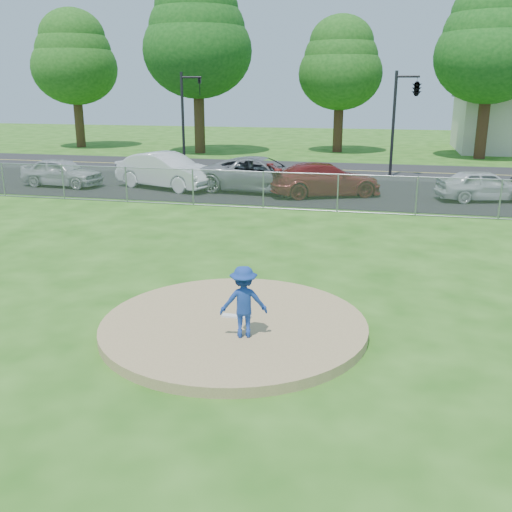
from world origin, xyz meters
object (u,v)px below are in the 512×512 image
at_px(tree_right, 492,41).
at_px(traffic_signal_center, 414,90).
at_px(traffic_cone, 187,181).
at_px(tree_left, 197,36).
at_px(traffic_signal_left, 186,112).
at_px(parked_car_gray, 261,175).
at_px(parked_car_darkred, 325,179).
at_px(tree_far_left, 74,57).
at_px(parked_car_silver, 62,172).
at_px(pitcher, 244,302).
at_px(parked_car_pearl, 483,185).
at_px(parked_car_white, 166,171).
at_px(tree_center, 341,63).

bearing_deg(tree_right, traffic_signal_center, -116.71).
height_order(tree_right, traffic_cone, tree_right).
relative_size(tree_left, traffic_signal_center, 2.24).
height_order(tree_right, traffic_signal_left, tree_right).
bearing_deg(parked_car_gray, parked_car_darkred, -90.20).
bearing_deg(tree_far_left, parked_car_silver, -63.16).
height_order(pitcher, parked_car_pearl, pitcher).
xyz_separation_m(traffic_signal_left, parked_car_pearl, (15.71, -6.24, -2.68)).
height_order(traffic_signal_center, parked_car_white, traffic_signal_center).
distance_m(tree_far_left, parked_car_darkred, 28.96).
bearing_deg(traffic_signal_center, parked_car_pearl, -64.47).
bearing_deg(traffic_signal_left, parked_car_gray, -46.81).
relative_size(tree_left, parked_car_gray, 2.15).
relative_size(traffic_cone, parked_car_gray, 0.12).
xyz_separation_m(traffic_signal_left, pitcher, (9.14, -22.65, -2.47)).
height_order(tree_left, traffic_signal_center, tree_left).
distance_m(tree_far_left, tree_left, 11.24).
height_order(traffic_signal_left, parked_car_pearl, traffic_signal_left).
distance_m(tree_right, traffic_signal_center, 11.60).
distance_m(tree_far_left, tree_center, 21.03).
bearing_deg(traffic_signal_center, tree_right, 63.29).
bearing_deg(tree_left, traffic_signal_left, -76.04).
xyz_separation_m(tree_left, tree_center, (10.00, 3.00, -1.77)).
xyz_separation_m(tree_left, traffic_signal_center, (14.97, -9.00, -3.63)).
height_order(tree_far_left, pitcher, tree_far_left).
bearing_deg(tree_right, parked_car_pearl, -97.19).
bearing_deg(parked_car_pearl, parked_car_darkred, 78.22).
bearing_deg(tree_right, parked_car_silver, -142.32).
xyz_separation_m(pitcher, parked_car_pearl, (6.58, 16.41, -0.21)).
xyz_separation_m(traffic_signal_left, traffic_signal_center, (12.73, -0.00, 1.25)).
relative_size(pitcher, traffic_cone, 1.94).
bearing_deg(parked_car_silver, traffic_signal_center, -62.54).
relative_size(parked_car_white, parked_car_gray, 0.89).
height_order(tree_far_left, tree_left, tree_left).
height_order(traffic_signal_left, parked_car_darkred, traffic_signal_left).
distance_m(tree_right, traffic_signal_left, 20.83).
height_order(tree_center, parked_car_pearl, tree_center).
bearing_deg(tree_far_left, pitcher, -56.38).
bearing_deg(parked_car_pearl, parked_car_gray, 75.15).
relative_size(traffic_cone, parked_car_silver, 0.18).
height_order(traffic_signal_center, parked_car_darkred, traffic_signal_center).
bearing_deg(parked_car_silver, tree_left, -1.75).
distance_m(tree_center, parked_car_silver, 23.11).
bearing_deg(pitcher, parked_car_silver, -67.13).
bearing_deg(parked_car_pearl, traffic_signal_left, 53.59).
bearing_deg(traffic_signal_center, parked_car_darkred, -120.27).
distance_m(traffic_signal_center, parked_car_white, 13.74).
bearing_deg(tree_right, tree_left, -177.14).
xyz_separation_m(pitcher, traffic_cone, (-7.00, 16.42, -0.53)).
distance_m(parked_car_darkred, parked_car_pearl, 6.84).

